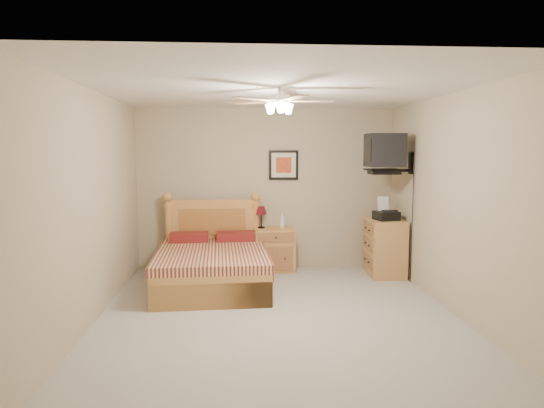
{
  "coord_description": "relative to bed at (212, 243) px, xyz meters",
  "views": [
    {
      "loc": [
        -0.44,
        -5.31,
        1.85
      ],
      "look_at": [
        -0.0,
        0.9,
        1.16
      ],
      "focal_mm": 32.0,
      "sensor_mm": 36.0,
      "label": 1
    }
  ],
  "objects": [
    {
      "name": "magazine_lower",
      "position": [
        2.54,
        0.73,
        0.24
      ],
      "size": [
        0.25,
        0.3,
        0.02
      ],
      "primitive_type": "imported",
      "rotation": [
        0.0,
        0.0,
        -0.26
      ],
      "color": "beige",
      "rests_on": "dresser"
    },
    {
      "name": "framed_picture",
      "position": [
        1.07,
        1.11,
        1.01
      ],
      "size": [
        0.46,
        0.04,
        0.46
      ],
      "primitive_type": "cube",
      "color": "black",
      "rests_on": "wall_back"
    },
    {
      "name": "fax_machine",
      "position": [
        2.51,
        0.42,
        0.4
      ],
      "size": [
        0.37,
        0.39,
        0.33
      ],
      "primitive_type": null,
      "rotation": [
        0.0,
        0.0,
        0.19
      ],
      "color": "black",
      "rests_on": "dresser"
    },
    {
      "name": "bed",
      "position": [
        0.0,
        0.0,
        0.0
      ],
      "size": [
        1.51,
        1.94,
        1.22
      ],
      "primitive_type": null,
      "rotation": [
        0.0,
        0.0,
        0.04
      ],
      "color": "#C7883C",
      "rests_on": "ground"
    },
    {
      "name": "wall_left",
      "position": [
        -1.2,
        -1.12,
        0.64
      ],
      "size": [
        0.04,
        4.5,
        2.5
      ],
      "primitive_type": "cube",
      "color": "tan",
      "rests_on": "ground"
    },
    {
      "name": "dresser",
      "position": [
        2.53,
        0.51,
        -0.19
      ],
      "size": [
        0.53,
        0.74,
        0.84
      ],
      "primitive_type": "cube",
      "rotation": [
        0.0,
        0.0,
        -0.05
      ],
      "color": "#A87B3E",
      "rests_on": "ground"
    },
    {
      "name": "floor",
      "position": [
        0.8,
        -1.12,
        -0.61
      ],
      "size": [
        4.5,
        4.5,
        0.0
      ],
      "primitive_type": "plane",
      "color": "#A19C92",
      "rests_on": "ground"
    },
    {
      "name": "ceiling_fan",
      "position": [
        0.8,
        -1.32,
        1.75
      ],
      "size": [
        1.14,
        1.14,
        0.28
      ],
      "primitive_type": null,
      "color": "white",
      "rests_on": "ceiling"
    },
    {
      "name": "nightstand",
      "position": [
        0.9,
        0.88,
        -0.28
      ],
      "size": [
        0.64,
        0.5,
        0.66
      ],
      "primitive_type": "cube",
      "rotation": [
        0.0,
        0.0,
        0.07
      ],
      "color": "#A77631",
      "rests_on": "ground"
    },
    {
      "name": "wall_tv",
      "position": [
        2.55,
        0.22,
        1.2
      ],
      "size": [
        0.56,
        0.46,
        0.58
      ],
      "primitive_type": null,
      "color": "black",
      "rests_on": "wall_right"
    },
    {
      "name": "wall_front",
      "position": [
        0.8,
        -3.37,
        0.64
      ],
      "size": [
        4.0,
        0.04,
        2.5
      ],
      "primitive_type": "cube",
      "color": "tan",
      "rests_on": "ground"
    },
    {
      "name": "table_lamp",
      "position": [
        0.71,
        0.93,
        0.22
      ],
      "size": [
        0.23,
        0.23,
        0.34
      ],
      "primitive_type": null,
      "rotation": [
        0.0,
        0.0,
        0.32
      ],
      "color": "maroon",
      "rests_on": "nightstand"
    },
    {
      "name": "ceiling",
      "position": [
        0.8,
        -1.12,
        1.89
      ],
      "size": [
        4.0,
        4.5,
        0.04
      ],
      "primitive_type": "cube",
      "color": "white",
      "rests_on": "ground"
    },
    {
      "name": "magazine_upper",
      "position": [
        2.57,
        0.74,
        0.26
      ],
      "size": [
        0.24,
        0.3,
        0.02
      ],
      "primitive_type": "imported",
      "rotation": [
        0.0,
        0.0,
        -0.18
      ],
      "color": "tan",
      "rests_on": "magazine_lower"
    },
    {
      "name": "lotion_bottle",
      "position": [
        1.03,
        0.93,
        0.17
      ],
      "size": [
        0.11,
        0.11,
        0.23
      ],
      "primitive_type": "imported",
      "rotation": [
        0.0,
        0.0,
        -0.22
      ],
      "color": "silver",
      "rests_on": "nightstand"
    },
    {
      "name": "wall_right",
      "position": [
        2.8,
        -1.12,
        0.64
      ],
      "size": [
        0.04,
        4.5,
        2.5
      ],
      "primitive_type": "cube",
      "color": "tan",
      "rests_on": "ground"
    },
    {
      "name": "wall_back",
      "position": [
        0.8,
        1.13,
        0.64
      ],
      "size": [
        4.0,
        0.04,
        2.5
      ],
      "primitive_type": "cube",
      "color": "tan",
      "rests_on": "ground"
    }
  ]
}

